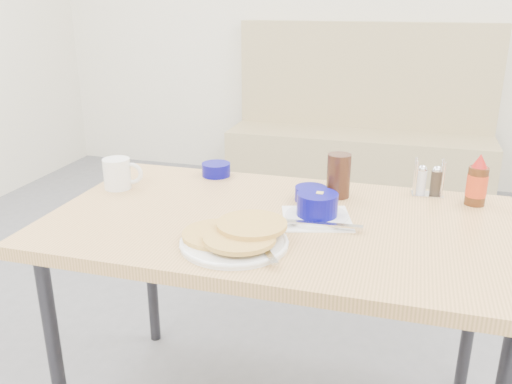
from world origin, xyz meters
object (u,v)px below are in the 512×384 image
(condiment_caddy, at_px, (428,183))
(syrup_bottle, at_px, (477,183))
(booth_bench, at_px, (359,144))
(creamer_bowl, at_px, (216,170))
(pancake_plate, at_px, (235,237))
(grits_setting, at_px, (317,208))
(amber_tumbler, at_px, (339,176))
(butter_bowl, at_px, (311,194))
(dining_table, at_px, (280,237))
(coffee_mug, at_px, (118,173))

(condiment_caddy, bearing_deg, syrup_bottle, -24.16)
(booth_bench, bearing_deg, creamer_bowl, -98.53)
(booth_bench, xyz_separation_m, pancake_plate, (-0.07, -2.74, 0.43))
(grits_setting, height_order, creamer_bowl, grits_setting)
(amber_tumbler, distance_m, syrup_bottle, 0.44)
(grits_setting, height_order, amber_tumbler, amber_tumbler)
(amber_tumbler, bearing_deg, grits_setting, -98.34)
(booth_bench, relative_size, butter_bowl, 18.26)
(dining_table, xyz_separation_m, syrup_bottle, (0.57, 0.29, 0.13))
(grits_setting, xyz_separation_m, butter_bowl, (-0.05, 0.15, -0.01))
(dining_table, distance_m, syrup_bottle, 0.66)
(booth_bench, height_order, coffee_mug, booth_bench)
(dining_table, xyz_separation_m, condiment_caddy, (0.43, 0.34, 0.11))
(amber_tumbler, xyz_separation_m, condiment_caddy, (0.29, 0.10, -0.03))
(butter_bowl, distance_m, condiment_caddy, 0.40)
(dining_table, bearing_deg, coffee_mug, 169.29)
(booth_bench, bearing_deg, coffee_mug, -104.09)
(amber_tumbler, height_order, syrup_bottle, syrup_bottle)
(dining_table, relative_size, condiment_caddy, 11.38)
(coffee_mug, relative_size, condiment_caddy, 1.11)
(creamer_bowl, xyz_separation_m, syrup_bottle, (0.90, -0.05, 0.05))
(booth_bench, relative_size, amber_tumbler, 12.92)
(butter_bowl, bearing_deg, coffee_mug, -174.59)
(booth_bench, height_order, creamer_bowl, booth_bench)
(butter_bowl, relative_size, amber_tumbler, 0.71)
(grits_setting, xyz_separation_m, condiment_caddy, (0.32, 0.32, 0.01))
(creamer_bowl, xyz_separation_m, condiment_caddy, (0.76, 0.00, 0.02))
(dining_table, bearing_deg, creamer_bowl, 134.08)
(dining_table, xyz_separation_m, pancake_plate, (-0.07, -0.21, 0.08))
(pancake_plate, height_order, creamer_bowl, pancake_plate)
(pancake_plate, bearing_deg, dining_table, 70.45)
(booth_bench, distance_m, amber_tumbler, 2.35)
(condiment_caddy, bearing_deg, pancake_plate, -137.56)
(syrup_bottle, bearing_deg, creamer_bowl, 176.81)
(butter_bowl, xyz_separation_m, amber_tumbler, (0.08, 0.06, 0.05))
(coffee_mug, height_order, grits_setting, coffee_mug)
(creamer_bowl, bearing_deg, pancake_plate, -65.09)
(grits_setting, bearing_deg, syrup_bottle, 29.63)
(booth_bench, xyz_separation_m, amber_tumbler, (0.14, -2.29, 0.48))
(pancake_plate, bearing_deg, grits_setting, 52.16)
(butter_bowl, bearing_deg, pancake_plate, -109.03)
(coffee_mug, bearing_deg, booth_bench, 75.91)
(dining_table, relative_size, butter_bowl, 13.45)
(amber_tumbler, xyz_separation_m, syrup_bottle, (0.43, 0.05, -0.00))
(booth_bench, bearing_deg, grits_setting, -87.56)
(pancake_plate, bearing_deg, syrup_bottle, 37.59)
(grits_setting, bearing_deg, pancake_plate, -127.84)
(grits_setting, relative_size, condiment_caddy, 2.19)
(butter_bowl, bearing_deg, condiment_caddy, 23.71)
(coffee_mug, bearing_deg, syrup_bottle, 8.43)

